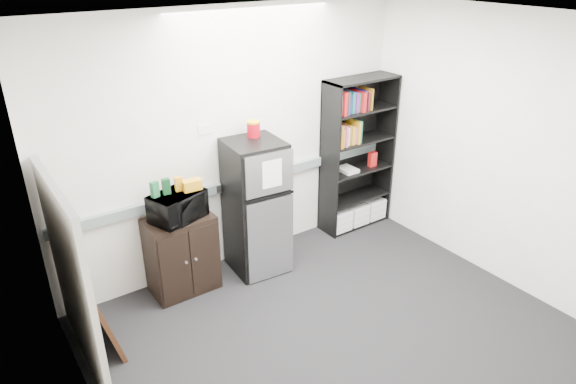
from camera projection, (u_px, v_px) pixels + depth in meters
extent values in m
plane|color=black|center=(341.00, 340.00, 4.57)|extent=(4.00, 4.00, 0.00)
cube|color=silver|center=(237.00, 142.00, 5.29)|extent=(4.00, 0.02, 2.70)
cube|color=silver|center=(503.00, 152.00, 5.02)|extent=(0.02, 3.50, 2.70)
cube|color=silver|center=(85.00, 293.00, 2.95)|extent=(0.02, 3.50, 2.70)
cube|color=white|center=(358.00, 23.00, 3.41)|extent=(4.00, 3.50, 0.02)
cube|color=slate|center=(240.00, 182.00, 5.46)|extent=(3.92, 0.05, 0.10)
cube|color=white|center=(205.00, 130.00, 5.02)|extent=(0.14, 0.00, 0.10)
cube|color=black|center=(329.00, 163.00, 5.89)|extent=(0.02, 0.34, 1.85)
cube|color=black|center=(384.00, 148.00, 6.34)|extent=(0.02, 0.34, 1.85)
cube|color=black|center=(349.00, 151.00, 6.24)|extent=(0.90, 0.02, 1.85)
cube|color=black|center=(362.00, 79.00, 5.73)|extent=(0.90, 0.34, 0.02)
cube|color=black|center=(354.00, 222.00, 6.50)|extent=(0.85, 0.32, 0.03)
cube|color=black|center=(355.00, 197.00, 6.35)|extent=(0.85, 0.32, 0.03)
cube|color=black|center=(357.00, 169.00, 6.20)|extent=(0.85, 0.32, 0.02)
cube|color=black|center=(359.00, 140.00, 6.04)|extent=(0.85, 0.32, 0.02)
cube|color=black|center=(360.00, 110.00, 5.88)|extent=(0.85, 0.32, 0.02)
cube|color=white|center=(337.00, 218.00, 6.29)|extent=(0.25, 0.30, 0.25)
cube|color=white|center=(354.00, 212.00, 6.44)|extent=(0.25, 0.30, 0.25)
cube|color=white|center=(371.00, 207.00, 6.58)|extent=(0.25, 0.30, 0.25)
cube|color=#A39B90|center=(72.00, 278.00, 4.04)|extent=(0.05, 1.30, 1.60)
cube|color=#B2B2B7|center=(51.00, 184.00, 3.70)|extent=(0.06, 1.30, 0.02)
cube|color=black|center=(182.00, 254.00, 5.09)|extent=(0.65, 0.41, 0.81)
cube|color=black|center=(176.00, 269.00, 4.85)|extent=(0.30, 0.01, 0.71)
cube|color=black|center=(205.00, 259.00, 5.02)|extent=(0.30, 0.01, 0.71)
cylinder|color=#B2B2B7|center=(186.00, 262.00, 4.88)|extent=(0.02, 0.02, 0.02)
cylinder|color=#B2B2B7|center=(196.00, 259.00, 4.93)|extent=(0.02, 0.02, 0.02)
imported|color=black|center=(178.00, 206.00, 4.84)|extent=(0.58, 0.48, 0.27)
cube|color=#17532D|center=(155.00, 189.00, 4.68)|extent=(0.08, 0.07, 0.15)
cube|color=#0B3417|center=(166.00, 186.00, 4.74)|extent=(0.08, 0.06, 0.15)
cube|color=orange|center=(179.00, 184.00, 4.80)|extent=(0.08, 0.06, 0.14)
cube|color=#C98A14|center=(192.00, 185.00, 4.83)|extent=(0.19, 0.11, 0.10)
cube|color=black|center=(256.00, 208.00, 5.33)|extent=(0.58, 0.58, 1.43)
cube|color=#B3B3B8|center=(270.00, 174.00, 4.91)|extent=(0.52, 0.06, 0.43)
cube|color=#B3B3B8|center=(271.00, 239.00, 5.22)|extent=(0.52, 0.06, 0.91)
cube|color=black|center=(271.00, 197.00, 5.01)|extent=(0.52, 0.05, 0.03)
cube|color=white|center=(272.00, 174.00, 4.91)|extent=(0.21, 0.02, 0.28)
cube|color=black|center=(254.00, 142.00, 5.02)|extent=(0.58, 0.58, 0.02)
cylinder|color=#A80716|center=(253.00, 129.00, 5.11)|extent=(0.13, 0.13, 0.16)
cylinder|color=gold|center=(253.00, 120.00, 5.07)|extent=(0.14, 0.14, 0.02)
cube|color=#311A0D|center=(93.00, 302.00, 4.32)|extent=(0.25, 0.71, 0.89)
cube|color=beige|center=(95.00, 301.00, 4.33)|extent=(0.19, 0.60, 0.75)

